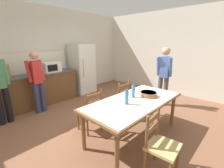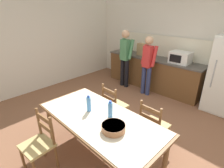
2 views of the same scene
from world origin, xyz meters
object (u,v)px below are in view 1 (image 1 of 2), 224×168
Objects in this scene: microwave at (51,67)px; dining_table at (135,104)px; paper_bag at (4,72)px; person_at_counter at (37,79)px; person_by_table at (164,74)px; refrigerator at (82,69)px; bottle_near_centre at (127,97)px; bottle_off_centre at (133,91)px; chair_side_far_right at (120,99)px; chair_side_far_left at (90,111)px; serving_bowl at (148,94)px; chair_side_near_left at (160,145)px.

microwave reaches higher than dining_table.
paper_bag is 0.79m from person_at_counter.
paper_bag is at bearing -47.82° from person_by_table.
refrigerator is 6.48× the size of bottle_near_centre.
bottle_near_centre is (-1.27, -2.94, 0.01)m from refrigerator.
refrigerator is at bearing 72.30° from bottle_off_centre.
dining_table is 7.73× the size of bottle_near_centre.
person_by_table is (1.39, -0.50, 0.51)m from chair_side_far_right.
paper_bag is at bearing 110.25° from bottle_near_centre.
refrigerator is 2.97m from bottle_off_centre.
bottle_off_centre is (0.36, 0.11, 0.00)m from bottle_near_centre.
bottle_near_centre is 0.30× the size of chair_side_far_left.
paper_bag is at bearing 119.28° from serving_bowl.
serving_bowl is at bearing -102.13° from refrigerator.
person_by_table is (2.36, 1.02, 0.51)m from chair_side_near_left.
microwave is 1.56× the size of serving_bowl.
person_by_table is at bearing 170.73° from chair_side_far_left.
microwave is 2.87m from bottle_off_centre.
bottle_off_centre is 0.30× the size of chair_side_near_left.
chair_side_far_right is 0.56× the size of person_at_counter.
microwave is at bearing -94.77° from chair_side_far_left.
person_at_counter is (-0.29, 3.21, 0.47)m from chair_side_near_left.
dining_table is at bearing -65.53° from paper_bag.
chair_side_far_right is (0.38, 0.64, -0.44)m from bottle_off_centre.
person_by_table is (1.77, 0.15, 0.06)m from bottle_off_centre.
microwave reaches higher than bottle_near_centre.
serving_bowl is 0.35× the size of chair_side_far_right.
chair_side_near_left is (-1.50, -3.71, -0.43)m from refrigerator.
dining_table is 2.29× the size of chair_side_near_left.
person_at_counter reaches higher than chair_side_near_left.
bottle_off_centre reaches higher than chair_side_near_left.
chair_side_far_left is (0.90, -2.18, -0.67)m from paper_bag.
microwave is at bearing 0.36° from paper_bag.
dining_table is at bearing 0.16° from person_by_table.
chair_side_far_right is 1.56m from person_by_table.
serving_bowl is at bearing 4.99° from person_by_table.
bottle_near_centre is at bearing -69.75° from paper_bag.
dining_table is at bearing -108.91° from refrigerator.
person_by_table reaches higher than bottle_off_centre.
dining_table is (0.13, -2.97, -0.40)m from microwave.
refrigerator reaches higher than bottle_near_centre.
person_at_counter is (-0.78, 2.45, 0.22)m from dining_table.
serving_bowl is (-0.65, -3.03, -0.07)m from refrigerator.
dining_table is at bearing -162.36° from person_at_counter.
chair_side_near_left is 0.56× the size of person_at_counter.
bottle_near_centre reaches higher than serving_bowl.
chair_side_near_left and chair_side_far_right have the same top height.
bottle_off_centre is (-0.90, -2.83, 0.01)m from refrigerator.
chair_side_near_left and chair_side_far_left have the same top height.
paper_bag is 3.88m from chair_side_near_left.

